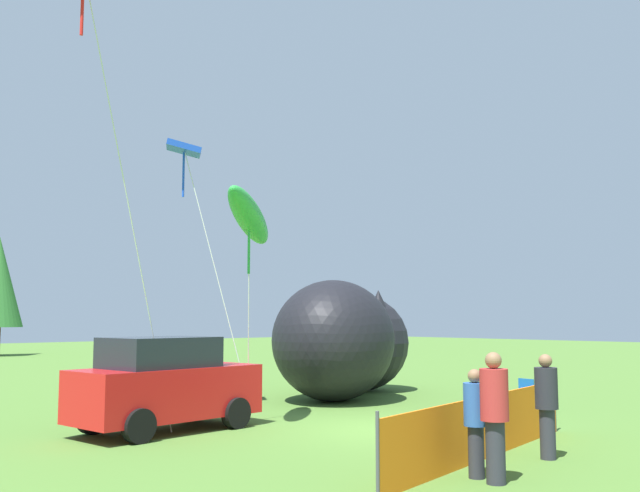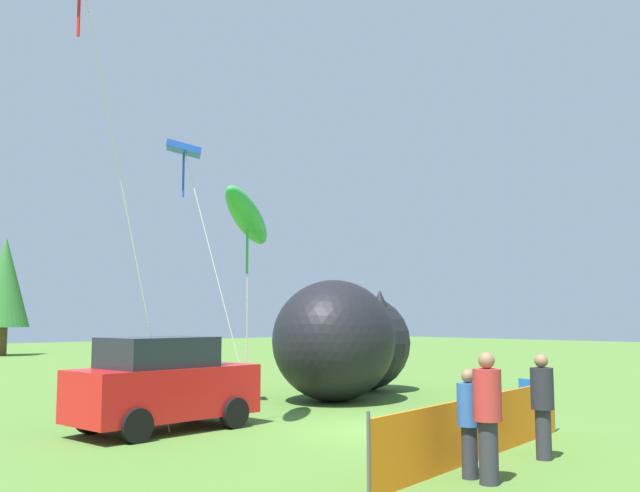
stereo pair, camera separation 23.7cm
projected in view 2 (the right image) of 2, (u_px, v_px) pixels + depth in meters
name	position (u px, v px, depth m)	size (l,w,h in m)	color
ground_plane	(391.00, 430.00, 15.20)	(120.00, 120.00, 0.00)	#4C752D
parked_car	(163.00, 384.00, 15.11)	(4.14, 2.19, 1.98)	red
folding_chair	(523.00, 394.00, 17.72)	(0.56, 0.56, 0.86)	#1959A5
inflatable_cat	(345.00, 344.00, 21.59)	(7.01, 5.67, 3.49)	black
safety_fence	(482.00, 427.00, 12.18)	(7.01, 1.38, 1.15)	orange
spectator_in_black_shirt	(542.00, 402.00, 12.09)	(0.38, 0.38, 1.76)	#2D2D38
spectator_in_white_shirt	(469.00, 419.00, 10.68)	(0.35, 0.35, 1.61)	#2D2D38
spectator_in_grey_shirt	(488.00, 412.00, 10.32)	(0.41, 0.41, 1.89)	#2D2D38
kite_blue_box	(185.00, 154.00, 18.91)	(1.96, 1.99, 7.06)	silver
kite_green_fish	(248.00, 217.00, 16.26)	(2.79, 2.60, 5.43)	silver
horizon_tree_east	(5.00, 282.00, 45.82)	(3.20, 3.20, 7.63)	brown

